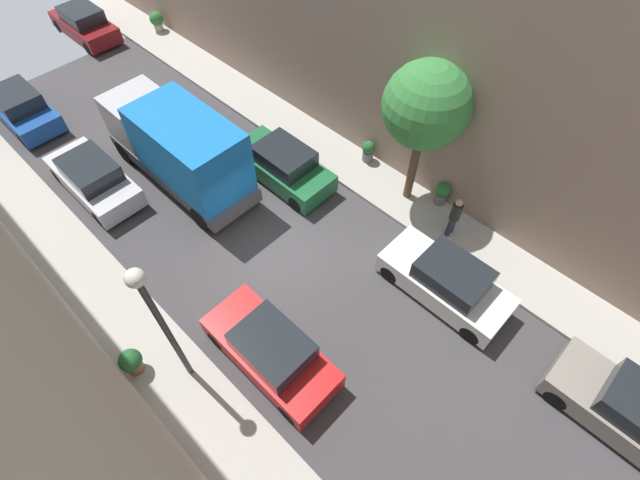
# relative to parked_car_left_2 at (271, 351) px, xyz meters

# --- Properties ---
(ground) EXTENTS (32.00, 32.00, 0.00)m
(ground) POSITION_rel_parked_car_left_2_xyz_m (2.70, 2.85, -0.72)
(ground) COLOR #423F42
(sidewalk_left) EXTENTS (2.00, 44.00, 0.15)m
(sidewalk_left) POSITION_rel_parked_car_left_2_xyz_m (-2.30, 2.85, -0.64)
(sidewalk_left) COLOR #B7B2A8
(sidewalk_left) RESTS_ON ground
(sidewalk_right) EXTENTS (2.00, 44.00, 0.15)m
(sidewalk_right) POSITION_rel_parked_car_left_2_xyz_m (7.70, 2.85, -0.64)
(sidewalk_right) COLOR #B7B2A8
(sidewalk_right) RESTS_ON ground
(parked_car_left_2) EXTENTS (1.78, 4.20, 1.57)m
(parked_car_left_2) POSITION_rel_parked_car_left_2_xyz_m (0.00, 0.00, 0.00)
(parked_car_left_2) COLOR red
(parked_car_left_2) RESTS_ON ground
(parked_car_left_3) EXTENTS (1.78, 4.20, 1.57)m
(parked_car_left_3) POSITION_rel_parked_car_left_2_xyz_m (0.00, 9.83, 0.00)
(parked_car_left_3) COLOR silver
(parked_car_left_3) RESTS_ON ground
(parked_car_left_4) EXTENTS (1.78, 4.20, 1.57)m
(parked_car_left_4) POSITION_rel_parked_car_left_2_xyz_m (0.00, 15.88, 0.00)
(parked_car_left_4) COLOR #194799
(parked_car_left_4) RESTS_ON ground
(parked_car_right_1) EXTENTS (1.78, 4.20, 1.57)m
(parked_car_right_1) POSITION_rel_parked_car_left_2_xyz_m (5.40, -8.11, 0.00)
(parked_car_right_1) COLOR gray
(parked_car_right_1) RESTS_ON ground
(parked_car_right_2) EXTENTS (1.78, 4.20, 1.57)m
(parked_car_right_2) POSITION_rel_parked_car_left_2_xyz_m (5.40, -2.25, 0.00)
(parked_car_right_2) COLOR white
(parked_car_right_2) RESTS_ON ground
(parked_car_right_3) EXTENTS (1.78, 4.20, 1.57)m
(parked_car_right_3) POSITION_rel_parked_car_left_2_xyz_m (5.40, 5.25, 0.00)
(parked_car_right_3) COLOR #1E6638
(parked_car_right_3) RESTS_ON ground
(parked_car_right_4) EXTENTS (1.78, 4.20, 1.57)m
(parked_car_right_4) POSITION_rel_parked_car_left_2_xyz_m (5.40, 20.27, 0.00)
(parked_car_right_4) COLOR maroon
(parked_car_right_4) RESTS_ON ground
(delivery_truck) EXTENTS (2.26, 6.60, 3.38)m
(delivery_truck) POSITION_rel_parked_car_left_2_xyz_m (2.70, 7.77, 1.07)
(delivery_truck) COLOR #4C4C51
(delivery_truck) RESTS_ON ground
(pedestrian) EXTENTS (0.40, 0.36, 1.72)m
(pedestrian) POSITION_rel_parked_car_left_2_xyz_m (7.52, -1.02, 0.35)
(pedestrian) COLOR #2D334C
(pedestrian) RESTS_ON sidewalk_right
(street_tree_1) EXTENTS (2.80, 2.80, 5.46)m
(street_tree_1) POSITION_rel_parked_car_left_2_xyz_m (7.94, 1.16, 3.46)
(street_tree_1) COLOR brown
(street_tree_1) RESTS_ON sidewalk_right
(potted_plant_0) EXTENTS (0.69, 0.69, 0.97)m
(potted_plant_0) POSITION_rel_parked_car_left_2_xyz_m (8.23, 17.94, -0.02)
(potted_plant_0) COLOR #B2A899
(potted_plant_0) RESTS_ON sidewalk_right
(potted_plant_1) EXTENTS (0.66, 0.66, 0.94)m
(potted_plant_1) POSITION_rel_parked_car_left_2_xyz_m (-2.94, 2.61, -0.04)
(potted_plant_1) COLOR brown
(potted_plant_1) RESTS_ON sidewalk_left
(potted_plant_3) EXTENTS (0.55, 0.55, 0.94)m
(potted_plant_3) POSITION_rel_parked_car_left_2_xyz_m (8.49, 0.07, -0.05)
(potted_plant_3) COLOR slate
(potted_plant_3) RESTS_ON sidewalk_right
(potted_plant_4) EXTENTS (0.51, 0.51, 0.91)m
(potted_plant_4) POSITION_rel_parked_car_left_2_xyz_m (8.36, 3.49, -0.08)
(potted_plant_4) COLOR slate
(potted_plant_4) RESTS_ON sidewalk_right
(lamp_post) EXTENTS (0.44, 0.44, 5.25)m
(lamp_post) POSITION_rel_parked_car_left_2_xyz_m (-1.90, 1.42, 2.91)
(lamp_post) COLOR #333338
(lamp_post) RESTS_ON sidewalk_left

